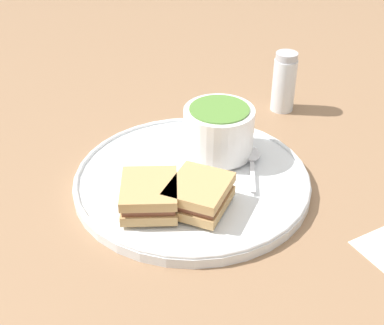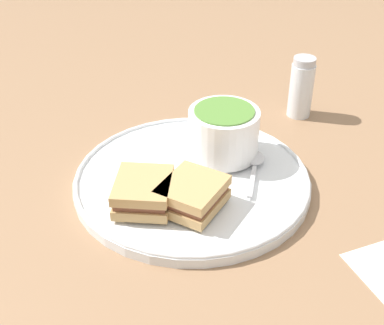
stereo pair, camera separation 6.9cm
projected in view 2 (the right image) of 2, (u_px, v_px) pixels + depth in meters
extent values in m
plane|color=#8E6B4C|center=(192.00, 185.00, 0.71)|extent=(2.40, 2.40, 0.00)
cylinder|color=white|center=(192.00, 181.00, 0.71)|extent=(0.31, 0.31, 0.01)
torus|color=white|center=(192.00, 176.00, 0.70)|extent=(0.31, 0.31, 0.01)
cylinder|color=white|center=(220.00, 150.00, 0.75)|extent=(0.05, 0.05, 0.01)
cylinder|color=white|center=(221.00, 132.00, 0.73)|extent=(0.10, 0.10, 0.07)
cylinder|color=#568938|center=(222.00, 111.00, 0.71)|extent=(0.08, 0.08, 0.01)
cube|color=silver|center=(252.00, 180.00, 0.69)|extent=(0.04, 0.07, 0.00)
ellipsoid|color=silver|center=(256.00, 158.00, 0.73)|extent=(0.04, 0.04, 0.01)
cube|color=tan|center=(144.00, 199.00, 0.65)|extent=(0.10, 0.10, 0.01)
cube|color=brown|center=(143.00, 192.00, 0.64)|extent=(0.09, 0.09, 0.01)
cube|color=tan|center=(143.00, 185.00, 0.64)|extent=(0.10, 0.10, 0.01)
cube|color=tan|center=(192.00, 201.00, 0.64)|extent=(0.08, 0.09, 0.01)
cube|color=brown|center=(192.00, 194.00, 0.64)|extent=(0.07, 0.08, 0.01)
cube|color=tan|center=(192.00, 187.00, 0.63)|extent=(0.08, 0.09, 0.01)
cylinder|color=silver|center=(301.00, 91.00, 0.85)|extent=(0.04, 0.04, 0.09)
cylinder|color=#B7B7BC|center=(305.00, 61.00, 0.82)|extent=(0.03, 0.03, 0.01)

